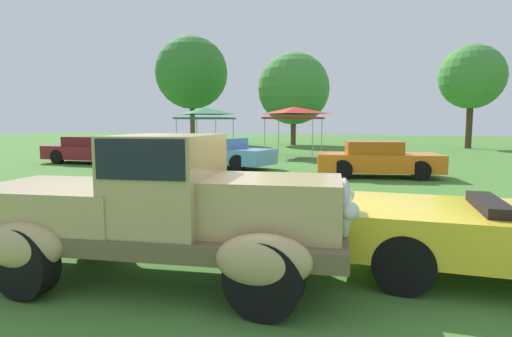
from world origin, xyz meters
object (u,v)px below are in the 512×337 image
object	(u,v)px
canopy_tent_center_field	(294,112)
show_car_skyblue	(222,153)
show_car_orange	(377,159)
canopy_tent_left_field	(205,113)
show_car_burgundy	(93,150)
feature_pickup_truck	(163,207)

from	to	relation	value
canopy_tent_center_field	show_car_skyblue	bearing A→B (deg)	-102.40
show_car_skyblue	show_car_orange	distance (m)	6.23
show_car_skyblue	canopy_tent_left_field	xyz separation A→B (m)	(-3.71, 5.91, 1.82)
show_car_burgundy	show_car_orange	world-z (taller)	same
show_car_orange	canopy_tent_center_field	bearing A→B (deg)	123.05
feature_pickup_truck	show_car_orange	xyz separation A→B (m)	(1.79, 10.41, -0.27)
show_car_burgundy	feature_pickup_truck	bearing A→B (deg)	-45.84
show_car_skyblue	canopy_tent_left_field	world-z (taller)	canopy_tent_left_field
feature_pickup_truck	show_car_burgundy	world-z (taller)	feature_pickup_truck
canopy_tent_left_field	canopy_tent_center_field	size ratio (longest dim) A/B	0.96
feature_pickup_truck	show_car_burgundy	distance (m)	15.31
show_car_burgundy	show_car_skyblue	world-z (taller)	same
show_car_burgundy	show_car_orange	size ratio (longest dim) A/B	1.07
show_car_burgundy	show_car_skyblue	bearing A→B (deg)	3.01
canopy_tent_left_field	show_car_skyblue	bearing A→B (deg)	-57.92
show_car_burgundy	canopy_tent_center_field	xyz separation A→B (m)	(7.70, 6.74, 1.82)
show_car_skyblue	show_car_orange	xyz separation A→B (m)	(6.17, -0.90, -0.00)
show_car_burgundy	canopy_tent_center_field	size ratio (longest dim) A/B	1.63
show_car_burgundy	show_car_skyblue	distance (m)	6.30
show_car_skyblue	canopy_tent_center_field	xyz separation A→B (m)	(1.41, 6.41, 1.82)
show_car_skyblue	show_car_orange	size ratio (longest dim) A/B	1.04
canopy_tent_left_field	show_car_orange	bearing A→B (deg)	-34.61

